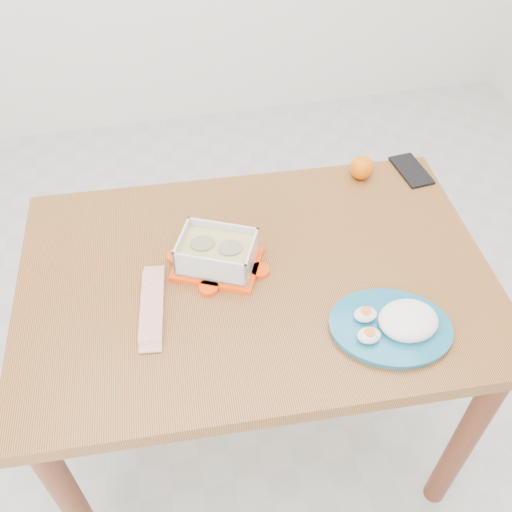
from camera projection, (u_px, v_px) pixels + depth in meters
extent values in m
plane|color=#B7B7B2|center=(274.00, 387.00, 1.99)|extent=(3.50, 3.50, 0.00)
cube|color=#975F2A|center=(256.00, 279.00, 1.36)|extent=(1.15, 0.80, 0.04)
cylinder|color=maroon|center=(73.00, 503.00, 1.37)|extent=(0.06, 0.06, 0.71)
cylinder|color=maroon|center=(464.00, 440.00, 1.48)|extent=(0.06, 0.06, 0.71)
cylinder|color=maroon|center=(84.00, 303.00, 1.79)|extent=(0.06, 0.06, 0.71)
cylinder|color=maroon|center=(388.00, 266.00, 1.90)|extent=(0.06, 0.06, 0.71)
cube|color=#FF3D07|center=(218.00, 263.00, 1.36)|extent=(0.24, 0.22, 0.01)
cube|color=silver|center=(217.00, 251.00, 1.33)|extent=(0.21, 0.19, 0.07)
cube|color=tan|center=(217.00, 253.00, 1.34)|extent=(0.19, 0.17, 0.05)
cylinder|color=#917D5F|center=(203.00, 246.00, 1.33)|extent=(0.08, 0.08, 0.02)
cylinder|color=#917D5F|center=(231.00, 251.00, 1.32)|extent=(0.08, 0.08, 0.02)
sphere|color=orange|center=(362.00, 168.00, 1.57)|extent=(0.07, 0.07, 0.07)
cylinder|color=#176283|center=(390.00, 328.00, 1.23)|extent=(0.33, 0.33, 0.02)
ellipsoid|color=white|center=(409.00, 317.00, 1.20)|extent=(0.16, 0.14, 0.05)
ellipsoid|color=silver|center=(365.00, 314.00, 1.23)|extent=(0.06, 0.05, 0.03)
ellipsoid|color=silver|center=(369.00, 335.00, 1.19)|extent=(0.06, 0.05, 0.03)
cube|color=#B92009|center=(152.00, 305.00, 1.27)|extent=(0.08, 0.21, 0.02)
cube|color=black|center=(411.00, 170.00, 1.61)|extent=(0.09, 0.15, 0.01)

